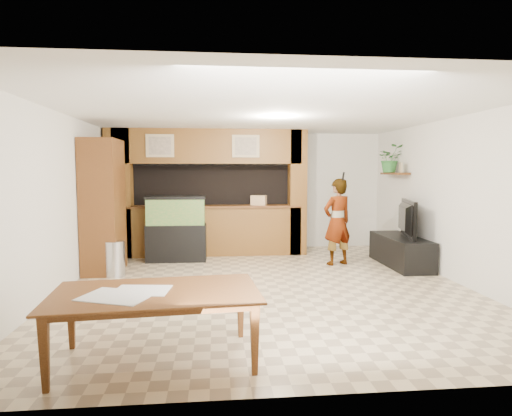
{
  "coord_description": "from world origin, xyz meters",
  "views": [
    {
      "loc": [
        -0.78,
        -6.4,
        1.76
      ],
      "look_at": [
        -0.1,
        0.6,
        1.14
      ],
      "focal_mm": 30.0,
      "sensor_mm": 36.0,
      "label": 1
    }
  ],
  "objects": [
    {
      "name": "floor",
      "position": [
        0.0,
        0.0,
        0.0
      ],
      "size": [
        6.5,
        6.5,
        0.0
      ],
      "primitive_type": "plane",
      "color": "#C9B38B",
      "rests_on": "ground"
    },
    {
      "name": "ceiling",
      "position": [
        0.0,
        0.0,
        2.6
      ],
      "size": [
        6.5,
        6.5,
        0.0
      ],
      "primitive_type": "plane",
      "color": "white",
      "rests_on": "wall_back"
    },
    {
      "name": "wall_back",
      "position": [
        0.0,
        3.25,
        1.3
      ],
      "size": [
        6.0,
        0.0,
        6.0
      ],
      "primitive_type": "plane",
      "rotation": [
        1.57,
        0.0,
        0.0
      ],
      "color": "silver",
      "rests_on": "floor"
    },
    {
      "name": "wall_left",
      "position": [
        -3.0,
        0.0,
        1.3
      ],
      "size": [
        0.0,
        6.5,
        6.5
      ],
      "primitive_type": "plane",
      "rotation": [
        1.57,
        0.0,
        1.57
      ],
      "color": "silver",
      "rests_on": "floor"
    },
    {
      "name": "wall_right",
      "position": [
        3.0,
        0.0,
        1.3
      ],
      "size": [
        0.0,
        6.5,
        6.5
      ],
      "primitive_type": "plane",
      "rotation": [
        1.57,
        0.0,
        -1.57
      ],
      "color": "silver",
      "rests_on": "floor"
    },
    {
      "name": "partition",
      "position": [
        -0.95,
        2.64,
        1.31
      ],
      "size": [
        4.2,
        0.99,
        2.6
      ],
      "color": "brown",
      "rests_on": "floor"
    },
    {
      "name": "wall_clock",
      "position": [
        -2.97,
        1.0,
        1.9
      ],
      "size": [
        0.05,
        0.25,
        0.25
      ],
      "color": "black",
      "rests_on": "wall_left"
    },
    {
      "name": "wall_shelf",
      "position": [
        2.85,
        1.95,
        1.7
      ],
      "size": [
        0.25,
        0.9,
        0.04
      ],
      "primitive_type": "cube",
      "color": "brown",
      "rests_on": "wall_right"
    },
    {
      "name": "pantry_cabinet",
      "position": [
        -2.7,
        1.17,
        1.15
      ],
      "size": [
        0.57,
        0.94,
        2.3
      ],
      "primitive_type": "cube",
      "color": "brown",
      "rests_on": "floor"
    },
    {
      "name": "trash_can",
      "position": [
        -2.44,
        0.8,
        0.3
      ],
      "size": [
        0.32,
        0.32,
        0.59
      ],
      "primitive_type": "cylinder",
      "color": "#B2B2B7",
      "rests_on": "floor"
    },
    {
      "name": "aquarium",
      "position": [
        -1.53,
        1.95,
        0.62
      ],
      "size": [
        1.15,
        0.43,
        1.27
      ],
      "rotation": [
        0.0,
        0.0,
        -0.01
      ],
      "color": "black",
      "rests_on": "floor"
    },
    {
      "name": "tv_stand",
      "position": [
        2.65,
        1.13,
        0.27
      ],
      "size": [
        0.6,
        1.63,
        0.54
      ],
      "primitive_type": "cube",
      "color": "black",
      "rests_on": "floor"
    },
    {
      "name": "television",
      "position": [
        2.65,
        1.13,
        0.88
      ],
      "size": [
        0.45,
        1.19,
        0.68
      ],
      "primitive_type": "imported",
      "rotation": [
        0.0,
        0.0,
        1.32
      ],
      "color": "black",
      "rests_on": "tv_stand"
    },
    {
      "name": "photo_frame",
      "position": [
        2.85,
        1.68,
        1.82
      ],
      "size": [
        0.05,
        0.15,
        0.2
      ],
      "primitive_type": "cube",
      "rotation": [
        0.0,
        0.0,
        -0.1
      ],
      "color": "tan",
      "rests_on": "wall_shelf"
    },
    {
      "name": "potted_plant",
      "position": [
        2.82,
        2.12,
        2.01
      ],
      "size": [
        0.54,
        0.47,
        0.57
      ],
      "primitive_type": "imported",
      "rotation": [
        0.0,
        0.0,
        -0.06
      ],
      "color": "#2C6E2E",
      "rests_on": "wall_shelf"
    },
    {
      "name": "person",
      "position": [
        1.49,
        1.33,
        0.81
      ],
      "size": [
        0.69,
        0.57,
        1.62
      ],
      "primitive_type": "imported",
      "rotation": [
        0.0,
        0.0,
        3.5
      ],
      "color": "tan",
      "rests_on": "floor"
    },
    {
      "name": "microphone",
      "position": [
        1.54,
        1.17,
        1.66
      ],
      "size": [
        0.03,
        0.1,
        0.15
      ],
      "primitive_type": "cylinder",
      "rotation": [
        0.44,
        0.0,
        0.0
      ],
      "color": "black",
      "rests_on": "person"
    },
    {
      "name": "dining_table",
      "position": [
        -1.32,
        -2.54,
        0.33
      ],
      "size": [
        1.95,
        1.19,
        0.66
      ],
      "primitive_type": "imported",
      "rotation": [
        0.0,
        0.0,
        0.08
      ],
      "color": "brown",
      "rests_on": "floor"
    },
    {
      "name": "newspaper_a",
      "position": [
        -1.65,
        -2.64,
        0.66
      ],
      "size": [
        0.7,
        0.61,
        0.01
      ],
      "primitive_type": "cube",
      "rotation": [
        0.0,
        0.0,
        -0.37
      ],
      "color": "silver",
      "rests_on": "dining_table"
    },
    {
      "name": "newspaper_b",
      "position": [
        -1.46,
        -2.47,
        0.66
      ],
      "size": [
        0.54,
        0.42,
        0.01
      ],
      "primitive_type": "cube",
      "rotation": [
        0.0,
        0.0,
        -0.12
      ],
      "color": "silver",
      "rests_on": "dining_table"
    },
    {
      "name": "counter_box",
      "position": [
        0.13,
        2.45,
        1.14
      ],
      "size": [
        0.35,
        0.29,
        0.2
      ],
      "primitive_type": "cube",
      "rotation": [
        0.0,
        0.0,
        -0.31
      ],
      "color": "tan",
      "rests_on": "partition"
    }
  ]
}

